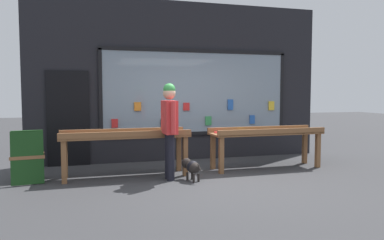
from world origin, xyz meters
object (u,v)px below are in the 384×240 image
at_px(display_table_right, 266,136).
at_px(sandwich_board_sign, 27,156).
at_px(small_dog, 192,167).
at_px(person_browsing, 169,123).
at_px(display_table_left, 125,139).

xyz_separation_m(display_table_right, sandwich_board_sign, (-4.73, 0.06, -0.23)).
relative_size(small_dog, sandwich_board_sign, 0.58).
relative_size(person_browsing, sandwich_board_sign, 1.93).
xyz_separation_m(small_dog, sandwich_board_sign, (-2.88, 0.72, 0.21)).
relative_size(person_browsing, small_dog, 3.31).
bearing_deg(small_dog, person_browsing, 44.99).
xyz_separation_m(display_table_left, sandwich_board_sign, (-1.75, 0.07, -0.26)).
relative_size(display_table_right, small_dog, 4.53).
relative_size(display_table_left, display_table_right, 1.00).
bearing_deg(sandwich_board_sign, small_dog, -21.17).
relative_size(display_table_right, sandwich_board_sign, 2.64).
bearing_deg(sandwich_board_sign, display_table_right, -7.86).
bearing_deg(small_dog, display_table_left, 41.99).
bearing_deg(sandwich_board_sign, display_table_left, -9.28).
height_order(person_browsing, sandwich_board_sign, person_browsing).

